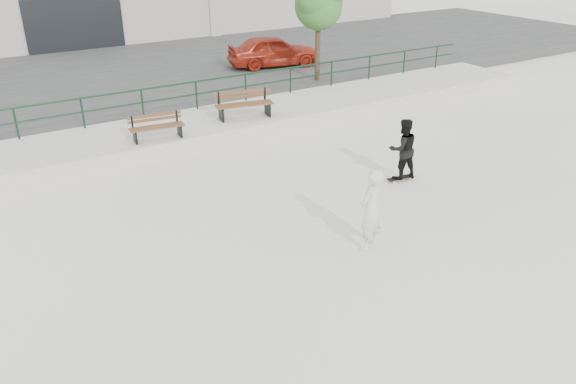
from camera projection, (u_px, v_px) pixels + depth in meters
ground at (366, 267)px, 11.82m from camera, size 120.00×120.00×0.00m
ledge at (187, 130)px, 18.96m from camera, size 30.00×3.00×0.50m
parking_strip at (112, 78)px, 25.45m from camera, size 60.00×14.00×0.50m
railing at (170, 93)px, 19.52m from camera, size 28.00×0.06×1.03m
bench_left at (157, 127)px, 17.33m from camera, size 1.71×0.69×0.77m
bench_right at (244, 104)px, 19.25m from camera, size 2.06×0.98×0.92m
tree at (319, 0)px, 22.82m from camera, size 2.45×2.18×4.35m
red_car at (273, 51)px, 26.18m from camera, size 4.47×2.60×1.43m
skateboard at (400, 178)px, 15.81m from camera, size 0.80×0.29×0.09m
standing_skater at (403, 149)px, 15.43m from camera, size 0.96×0.82×1.72m
seated_skater at (371, 210)px, 12.15m from camera, size 0.80×0.66×1.89m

